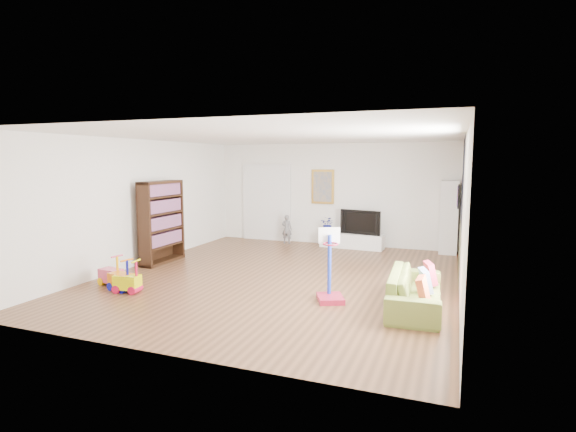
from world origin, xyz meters
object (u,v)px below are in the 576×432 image
at_px(media_console, 352,241).
at_px(sofa, 415,290).
at_px(basketball_hoop, 331,265).
at_px(bookshelf, 162,222).

bearing_deg(media_console, sofa, -62.24).
distance_m(sofa, basketball_hoop, 1.34).
relative_size(media_console, basketball_hoop, 1.38).
distance_m(media_console, basketball_hoop, 4.55).
bearing_deg(basketball_hoop, bookshelf, 137.18).
height_order(bookshelf, basketball_hoop, bookshelf).
xyz_separation_m(media_console, sofa, (1.96, -4.35, 0.09)).
distance_m(media_console, bookshelf, 4.78).
height_order(media_console, basketball_hoop, basketball_hoop).
bearing_deg(bookshelf, basketball_hoop, -17.86).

